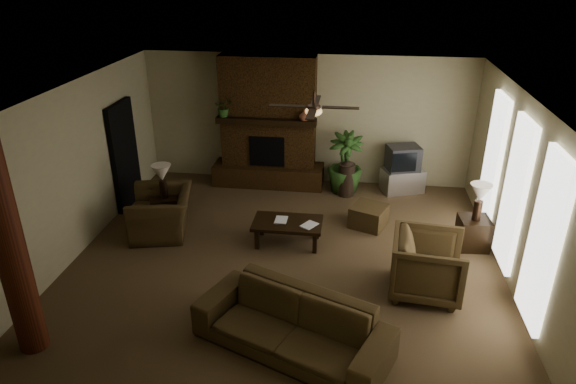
# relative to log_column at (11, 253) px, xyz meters

# --- Properties ---
(room_shell) EXTENTS (7.00, 7.00, 7.00)m
(room_shell) POSITION_rel_log_column_xyz_m (2.95, 2.40, 0.00)
(room_shell) COLOR brown
(room_shell) RESTS_ON ground
(fireplace) EXTENTS (2.40, 0.70, 2.80)m
(fireplace) POSITION_rel_log_column_xyz_m (2.15, 5.62, -0.24)
(fireplace) COLOR #4B2E14
(fireplace) RESTS_ON ground
(windows) EXTENTS (0.08, 3.65, 2.35)m
(windows) POSITION_rel_log_column_xyz_m (6.40, 2.60, -0.05)
(windows) COLOR white
(windows) RESTS_ON ground
(log_column) EXTENTS (0.36, 0.36, 2.80)m
(log_column) POSITION_rel_log_column_xyz_m (0.00, 0.00, 0.00)
(log_column) COLOR #562615
(log_column) RESTS_ON ground
(doorway) EXTENTS (0.10, 1.00, 2.10)m
(doorway) POSITION_rel_log_column_xyz_m (-0.49, 4.20, -0.35)
(doorway) COLOR black
(doorway) RESTS_ON ground
(ceiling_fan) EXTENTS (1.35, 1.35, 0.37)m
(ceiling_fan) POSITION_rel_log_column_xyz_m (3.35, 2.70, 1.13)
(ceiling_fan) COLOR #2F1F15
(ceiling_fan) RESTS_ON ceiling
(sofa) EXTENTS (2.60, 1.66, 0.98)m
(sofa) POSITION_rel_log_column_xyz_m (3.33, 0.40, -0.91)
(sofa) COLOR #49391F
(sofa) RESTS_ON ground
(armchair_left) EXTENTS (1.05, 1.36, 1.06)m
(armchair_left) POSITION_rel_log_column_xyz_m (0.60, 3.14, -0.87)
(armchair_left) COLOR #49391F
(armchair_left) RESTS_ON ground
(armchair_right) EXTENTS (1.05, 1.10, 1.04)m
(armchair_right) POSITION_rel_log_column_xyz_m (5.15, 1.86, -0.88)
(armchair_right) COLOR #49391F
(armchair_right) RESTS_ON ground
(coffee_table) EXTENTS (1.20, 0.70, 0.43)m
(coffee_table) POSITION_rel_log_column_xyz_m (2.91, 3.03, -1.03)
(coffee_table) COLOR black
(coffee_table) RESTS_ON ground
(ottoman) EXTENTS (0.78, 0.78, 0.40)m
(ottoman) POSITION_rel_log_column_xyz_m (4.33, 3.87, -1.20)
(ottoman) COLOR #49391F
(ottoman) RESTS_ON ground
(tv_stand) EXTENTS (0.97, 0.77, 0.50)m
(tv_stand) POSITION_rel_log_column_xyz_m (5.06, 5.55, -1.15)
(tv_stand) COLOR silver
(tv_stand) RESTS_ON ground
(tv) EXTENTS (0.76, 0.68, 0.52)m
(tv) POSITION_rel_log_column_xyz_m (5.03, 5.54, -0.64)
(tv) COLOR #333335
(tv) RESTS_ON tv_stand
(floor_vase) EXTENTS (0.34, 0.34, 0.77)m
(floor_vase) POSITION_rel_log_column_xyz_m (3.87, 5.19, -0.97)
(floor_vase) COLOR #33261C
(floor_vase) RESTS_ON ground
(floor_plant) EXTENTS (0.81, 1.35, 0.73)m
(floor_plant) POSITION_rel_log_column_xyz_m (3.82, 5.36, -1.03)
(floor_plant) COLOR #2D5321
(floor_plant) RESTS_ON ground
(side_table_left) EXTENTS (0.66, 0.66, 0.55)m
(side_table_left) POSITION_rel_log_column_xyz_m (0.52, 3.48, -1.12)
(side_table_left) COLOR black
(side_table_left) RESTS_ON ground
(lamp_left) EXTENTS (0.38, 0.38, 0.65)m
(lamp_left) POSITION_rel_log_column_xyz_m (0.56, 3.43, -0.40)
(lamp_left) COLOR #2F1F15
(lamp_left) RESTS_ON side_table_left
(side_table_right) EXTENTS (0.53, 0.53, 0.55)m
(side_table_right) POSITION_rel_log_column_xyz_m (6.10, 3.33, -1.12)
(side_table_right) COLOR black
(side_table_right) RESTS_ON ground
(lamp_right) EXTENTS (0.42, 0.42, 0.65)m
(lamp_right) POSITION_rel_log_column_xyz_m (6.10, 3.30, -0.40)
(lamp_right) COLOR #2F1F15
(lamp_right) RESTS_ON side_table_right
(mantel_plant) EXTENTS (0.49, 0.52, 0.33)m
(mantel_plant) POSITION_rel_log_column_xyz_m (1.26, 5.38, 0.32)
(mantel_plant) COLOR #2D5321
(mantel_plant) RESTS_ON fireplace
(mantel_vase) EXTENTS (0.24, 0.24, 0.22)m
(mantel_vase) POSITION_rel_log_column_xyz_m (2.95, 5.32, 0.27)
(mantel_vase) COLOR brown
(mantel_vase) RESTS_ON fireplace
(book_a) EXTENTS (0.22, 0.03, 0.29)m
(book_a) POSITION_rel_log_column_xyz_m (2.69, 3.04, -0.83)
(book_a) COLOR #999999
(book_a) RESTS_ON coffee_table
(book_b) EXTENTS (0.19, 0.13, 0.29)m
(book_b) POSITION_rel_log_column_xyz_m (3.21, 2.98, -0.82)
(book_b) COLOR #999999
(book_b) RESTS_ON coffee_table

